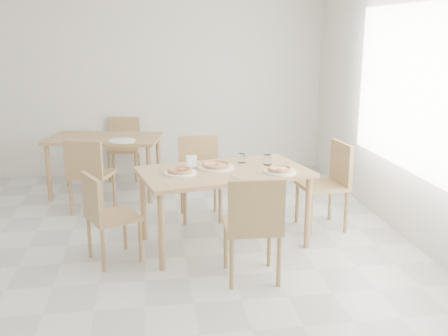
{
  "coord_description": "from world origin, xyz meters",
  "views": [
    {
      "loc": [
        0.46,
        -4.08,
        2.04
      ],
      "look_at": [
        1.16,
        0.71,
        0.77
      ],
      "focal_mm": 42.0,
      "sensor_mm": 36.0,
      "label": 1
    }
  ],
  "objects": [
    {
      "name": "room",
      "position": [
        2.98,
        0.3,
        1.5
      ],
      "size": [
        7.28,
        7.0,
        7.0
      ],
      "color": "silver",
      "rests_on": "ground"
    },
    {
      "name": "main_table",
      "position": [
        1.16,
        0.71,
        0.67
      ],
      "size": [
        1.73,
        1.21,
        0.75
      ],
      "rotation": [
        0.0,
        0.0,
        0.21
      ],
      "color": "tan",
      "rests_on": "ground"
    },
    {
      "name": "chair_south",
      "position": [
        1.28,
        -0.14,
        0.53
      ],
      "size": [
        0.47,
        0.47,
        0.92
      ],
      "rotation": [
        0.0,
        0.0,
        3.12
      ],
      "color": "tan",
      "rests_on": "ground"
    },
    {
      "name": "chair_north",
      "position": [
        1.0,
        1.54,
        0.52
      ],
      "size": [
        0.45,
        0.45,
        0.9
      ],
      "rotation": [
        0.0,
        0.0,
        0.01
      ],
      "color": "tan",
      "rests_on": "ground"
    },
    {
      "name": "chair_west",
      "position": [
        0.04,
        0.43,
        0.48
      ],
      "size": [
        0.54,
        0.54,
        0.83
      ],
      "rotation": [
        0.0,
        0.0,
        2.01
      ],
      "color": "tan",
      "rests_on": "ground"
    },
    {
      "name": "chair_east",
      "position": [
        2.32,
        1.0,
        0.53
      ],
      "size": [
        0.49,
        0.49,
        0.92
      ],
      "rotation": [
        0.0,
        0.0,
        -1.48
      ],
      "color": "tan",
      "rests_on": "ground"
    },
    {
      "name": "plate_margherita",
      "position": [
        1.09,
        0.79,
        0.76
      ],
      "size": [
        0.34,
        0.34,
        0.02
      ],
      "primitive_type": "cylinder",
      "color": "white",
      "rests_on": "main_table"
    },
    {
      "name": "plate_mushroom",
      "position": [
        1.66,
        0.55,
        0.76
      ],
      "size": [
        0.3,
        0.3,
        0.02
      ],
      "primitive_type": "cylinder",
      "color": "white",
      "rests_on": "main_table"
    },
    {
      "name": "plate_pepperoni",
      "position": [
        0.73,
        0.64,
        0.76
      ],
      "size": [
        0.31,
        0.31,
        0.02
      ],
      "primitive_type": "cylinder",
      "color": "white",
      "rests_on": "main_table"
    },
    {
      "name": "pizza_margherita",
      "position": [
        1.09,
        0.79,
        0.78
      ],
      "size": [
        0.33,
        0.33,
        0.03
      ],
      "rotation": [
        0.0,
        0.0,
        -0.2
      ],
      "color": "#F1B771",
      "rests_on": "plate_margherita"
    },
    {
      "name": "pizza_mushroom",
      "position": [
        1.66,
        0.55,
        0.78
      ],
      "size": [
        0.27,
        0.27,
        0.03
      ],
      "rotation": [
        0.0,
        0.0,
        0.17
      ],
      "color": "#F1B771",
      "rests_on": "plate_mushroom"
    },
    {
      "name": "pizza_pepperoni",
      "position": [
        0.73,
        0.64,
        0.78
      ],
      "size": [
        0.31,
        0.31,
        0.03
      ],
      "rotation": [
        0.0,
        0.0,
        -0.39
      ],
      "color": "#F1B771",
      "rests_on": "plate_pepperoni"
    },
    {
      "name": "tumbler_a",
      "position": [
        1.61,
        0.85,
        0.8
      ],
      "size": [
        0.08,
        0.08,
        0.1
      ],
      "primitive_type": "cylinder",
      "color": "white",
      "rests_on": "main_table"
    },
    {
      "name": "tumbler_b",
      "position": [
        1.37,
        0.97,
        0.8
      ],
      "size": [
        0.07,
        0.07,
        0.09
      ],
      "primitive_type": "cylinder",
      "color": "white",
      "rests_on": "main_table"
    },
    {
      "name": "napkin_holder",
      "position": [
        0.85,
        0.83,
        0.81
      ],
      "size": [
        0.12,
        0.08,
        0.12
      ],
      "rotation": [
        0.0,
        0.0,
        0.21
      ],
      "color": "silver",
      "rests_on": "main_table"
    },
    {
      "name": "fork_a",
      "position": [
        0.6,
        0.3,
        0.75
      ],
      "size": [
        0.03,
        0.18,
        0.01
      ],
      "primitive_type": "cube",
      "rotation": [
        0.0,
        0.0,
        0.1
      ],
      "color": "silver",
      "rests_on": "main_table"
    },
    {
      "name": "fork_b",
      "position": [
        1.22,
        0.42,
        0.75
      ],
      "size": [
        0.08,
        0.17,
        0.01
      ],
      "primitive_type": "cube",
      "rotation": [
        0.0,
        0.0,
        0.41
      ],
      "color": "silver",
      "rests_on": "main_table"
    },
    {
      "name": "second_table",
      "position": [
        -0.1,
        2.52,
        0.66
      ],
      "size": [
        1.51,
        1.05,
        0.75
      ],
      "rotation": [
        0.0,
        0.0,
        -0.2
      ],
      "color": "tan",
      "rests_on": "ground"
    },
    {
      "name": "chair_back_s",
      "position": [
        -0.24,
        1.8,
        0.51
      ],
      "size": [
        0.55,
        0.55,
        0.88
      ],
      "rotation": [
        0.0,
        0.0,
        2.83
      ],
      "color": "tan",
      "rests_on": "ground"
    },
    {
      "name": "chair_back_n",
      "position": [
        0.11,
        3.3,
        0.5
      ],
      "size": [
        0.46,
        0.46,
        0.85
      ],
      "rotation": [
        0.0,
        0.0,
        -0.09
      ],
      "color": "tan",
      "rests_on": "ground"
    },
    {
      "name": "plate_empty",
      "position": [
        0.13,
        2.22,
        0.76
      ],
      "size": [
        0.31,
        0.31,
        0.02
      ],
      "primitive_type": "cylinder",
      "color": "white",
      "rests_on": "second_table"
    }
  ]
}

